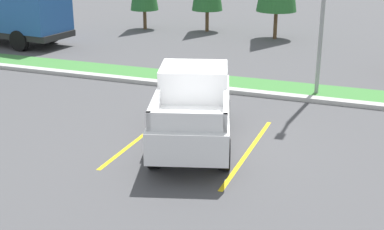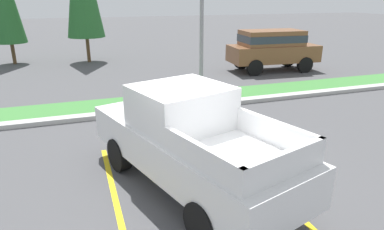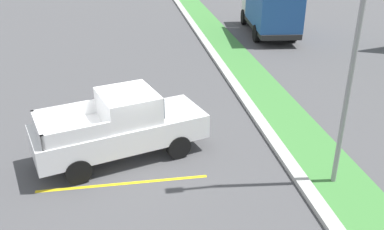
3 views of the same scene
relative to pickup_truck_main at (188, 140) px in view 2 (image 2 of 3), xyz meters
name	(u,v)px [view 2 (image 2 of 3)]	position (x,y,z in m)	size (l,w,h in m)	color
ground_plane	(192,186)	(0.07, -0.06, -1.04)	(120.00, 120.00, 0.00)	#4C4C4F
parking_line_near	(115,199)	(-1.53, -0.05, -1.04)	(0.12, 4.80, 0.01)	yellow
parking_line_far	(255,174)	(1.57, -0.05, -1.04)	(0.12, 4.80, 0.01)	yellow
curb_strip	(145,111)	(0.07, 4.94, -0.97)	(56.00, 0.40, 0.15)	#B2B2AD
grass_median	(139,103)	(0.07, 6.04, -1.01)	(56.00, 1.80, 0.06)	#42843D
pickup_truck_main	(188,140)	(0.00, 0.00, 0.00)	(3.36, 5.54, 2.10)	black
suv_distant	(272,47)	(7.80, 9.64, 0.20)	(4.71, 2.19, 2.10)	black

